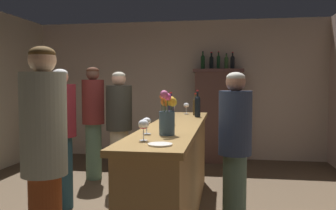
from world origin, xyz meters
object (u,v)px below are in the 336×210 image
(flower_arrangement, at_px, (167,114))
(bartender, at_px, (235,148))
(bar_counter, at_px, (175,171))
(display_bottle_center, at_px, (218,61))
(patron_tall, at_px, (44,161))
(wine_glass_mid, at_px, (143,125))
(display_bottle_left, at_px, (203,61))
(wine_bottle_rose, at_px, (197,105))
(wine_bottle_pinot, at_px, (171,110))
(wine_bottle_merlot, at_px, (195,106))
(patron_near_entrance, at_px, (93,117))
(wine_glass_front, at_px, (147,122))
(display_bottle_midleft, at_px, (211,62))
(wine_glass_rear, at_px, (172,108))
(patron_in_grey, at_px, (119,124))
(display_bottle_right, at_px, (233,62))
(patron_in_navy, at_px, (61,132))
(display_cabinet, at_px, (218,114))
(wine_glass_spare, at_px, (186,106))
(cheese_plate, at_px, (160,144))
(display_bottle_midright, at_px, (226,62))

(flower_arrangement, relative_size, bartender, 0.24)
(bar_counter, height_order, bartender, bartender)
(display_bottle_center, xyz_separation_m, patron_tall, (-1.07, -4.51, -0.93))
(wine_glass_mid, bearing_deg, display_bottle_left, 87.22)
(wine_bottle_rose, relative_size, wine_glass_mid, 2.16)
(wine_bottle_pinot, xyz_separation_m, patron_tall, (-0.62, -1.53, -0.24))
(wine_bottle_merlot, distance_m, patron_near_entrance, 1.63)
(wine_glass_front, height_order, display_bottle_midleft, display_bottle_midleft)
(bar_counter, distance_m, display_bottle_left, 3.25)
(bar_counter, bearing_deg, wine_glass_rear, 100.44)
(wine_glass_mid, distance_m, patron_in_grey, 2.40)
(flower_arrangement, xyz_separation_m, display_bottle_right, (0.62, 3.76, 0.67))
(bar_counter, xyz_separation_m, wine_glass_rear, (-0.19, 1.01, 0.62))
(patron_in_navy, bearing_deg, display_bottle_right, 79.19)
(display_cabinet, relative_size, flower_arrangement, 4.63)
(wine_bottle_rose, height_order, wine_glass_front, wine_bottle_rose)
(wine_bottle_rose, relative_size, wine_glass_spare, 2.21)
(wine_glass_rear, distance_m, cheese_plate, 2.34)
(wine_bottle_pinot, relative_size, wine_glass_rear, 2.30)
(flower_arrangement, xyz_separation_m, bartender, (0.57, 0.41, -0.34))
(wine_bottle_pinot, relative_size, display_bottle_right, 1.09)
(wine_glass_mid, height_order, cheese_plate, wine_glass_mid)
(wine_glass_rear, height_order, display_bottle_right, display_bottle_right)
(wine_bottle_pinot, xyz_separation_m, wine_glass_rear, (-0.14, 1.03, -0.05))
(patron_in_grey, bearing_deg, cheese_plate, -39.07)
(bar_counter, height_order, patron_in_grey, patron_in_grey)
(display_cabinet, height_order, flower_arrangement, display_cabinet)
(patron_near_entrance, xyz_separation_m, bartender, (2.08, -1.82, -0.08))
(wine_bottle_pinot, distance_m, patron_in_grey, 1.46)
(patron_in_grey, distance_m, patron_in_navy, 1.04)
(display_cabinet, distance_m, wine_glass_front, 3.78)
(wine_glass_spare, xyz_separation_m, cheese_plate, (0.09, -2.59, -0.11))
(display_cabinet, relative_size, bartender, 1.11)
(wine_bottle_merlot, bearing_deg, wine_glass_rear, -160.51)
(wine_bottle_merlot, distance_m, wine_glass_front, 1.92)
(bar_counter, bearing_deg, display_bottle_center, 82.18)
(wine_bottle_pinot, height_order, wine_glass_rear, wine_bottle_pinot)
(wine_glass_spare, bearing_deg, display_cabinet, 75.88)
(wine_glass_rear, bearing_deg, display_bottle_midleft, 76.67)
(bar_counter, relative_size, wine_glass_front, 22.08)
(wine_bottle_pinot, distance_m, patron_in_navy, 1.36)
(wine_bottle_pinot, relative_size, patron_in_grey, 0.21)
(wine_bottle_merlot, relative_size, flower_arrangement, 0.80)
(wine_glass_rear, bearing_deg, display_cabinet, 73.08)
(flower_arrangement, bearing_deg, wine_bottle_pinot, 96.63)
(wine_glass_front, xyz_separation_m, bartender, (0.76, 0.38, -0.27))
(display_bottle_midright, xyz_separation_m, bartender, (0.07, -3.35, -1.00))
(display_cabinet, relative_size, wine_bottle_merlot, 5.77)
(bartender, bearing_deg, display_bottle_midright, -96.94)
(display_bottle_midright, xyz_separation_m, patron_near_entrance, (-2.01, -1.54, -0.91))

